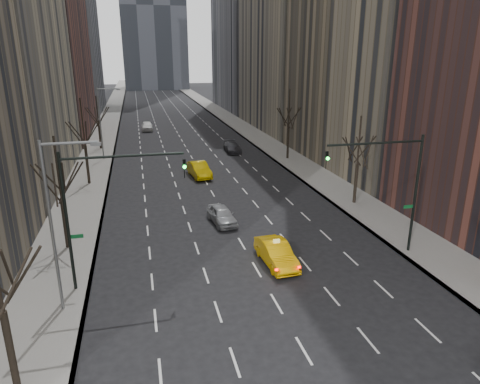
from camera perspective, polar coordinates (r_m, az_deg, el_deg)
sidewalk_left at (r=82.48m, az=-17.40°, el=8.05°), size 4.50×320.00×0.15m
sidewalk_right at (r=84.45m, az=-0.41°, el=9.07°), size 4.50×320.00×0.15m
tree_lw_a at (r=18.54m, az=-29.04°, el=-13.90°), size 3.36×3.50×8.28m
tree_lw_b at (r=31.16m, az=-22.68°, el=-0.80°), size 3.36×3.50×7.82m
tree_lw_c at (r=46.45m, az=-19.93°, el=5.72°), size 3.36×3.50×8.74m
tree_lw_d at (r=64.19m, az=-18.33°, el=8.54°), size 3.36×3.50×7.36m
tree_rw_b at (r=39.27m, az=15.37°, el=3.61°), size 3.36×3.50×7.82m
tree_rw_c at (r=55.30m, az=6.48°, el=8.46°), size 3.36×3.50×8.74m
traffic_mast_left at (r=24.56m, az=-18.51°, el=-0.78°), size 6.69×0.39×8.00m
traffic_mast_right at (r=29.10m, az=19.93°, el=1.91°), size 6.69×0.39×8.00m
streetlight_near at (r=22.89m, az=-23.21°, el=-2.32°), size 2.83×0.22×9.00m
streetlight_far at (r=56.91m, az=-17.85°, el=9.60°), size 2.83×0.22×9.00m
taxi_sedan at (r=27.89m, az=4.84°, el=-8.15°), size 1.84×4.62×1.50m
silver_sedan_ahead at (r=34.35m, az=-2.44°, el=-3.07°), size 2.12×4.23×1.39m
far_taxi at (r=47.58m, az=-5.46°, el=2.99°), size 2.33×5.15×1.64m
far_suv_grey at (r=59.74m, az=-1.04°, el=6.00°), size 2.07×4.82×1.38m
far_car_white at (r=78.90m, az=-12.29°, el=8.59°), size 1.98×4.77×1.62m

